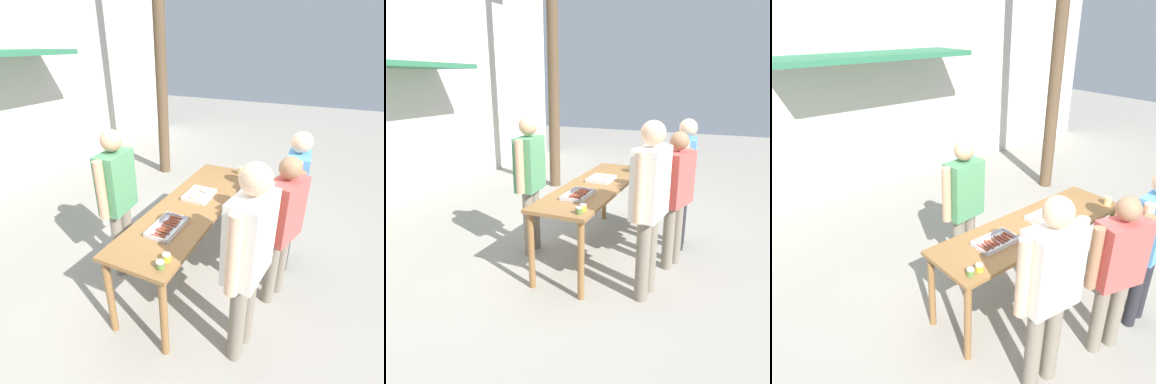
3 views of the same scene
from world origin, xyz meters
The scene contains 11 objects.
ground_plane centered at (0.00, 0.00, 0.00)m, with size 24.00×24.00×0.00m, color gray.
serving_table centered at (0.00, 0.00, 0.79)m, with size 2.43×0.70×0.90m.
food_tray_sausages centered at (-0.56, 0.00, 0.92)m, with size 0.45×0.26×0.04m.
food_tray_buns centered at (0.20, 0.01, 0.92)m, with size 0.38×0.30×0.06m.
condiment_jar_mustard centered at (-1.08, -0.24, 0.94)m, with size 0.07×0.07×0.07m.
condiment_jar_ketchup centered at (-0.98, -0.24, 0.94)m, with size 0.07×0.07×0.07m.
beer_cup centered at (1.07, -0.23, 0.95)m, with size 0.08×0.08×0.10m.
person_server_behind_table centered at (-0.36, 0.74, 1.05)m, with size 0.63×0.28×1.75m.
person_customer_holding_hotdog centered at (-0.81, -0.87, 1.08)m, with size 0.67×0.31×1.82m.
person_customer_with_cup centered at (0.55, -1.01, 1.02)m, with size 0.60×0.26×1.72m.
person_customer_waiting_in_line centered at (-0.03, -1.00, 0.96)m, with size 0.62×0.36×1.63m.
Camera 1 is at (-2.66, -1.28, 2.53)m, focal length 28.00 mm.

